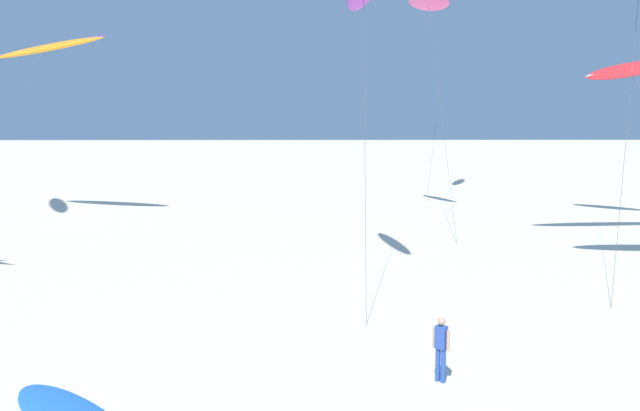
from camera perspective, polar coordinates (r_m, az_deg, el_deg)
The scene contains 4 objects.
flying_kite_2 at distance 49.71m, azimuth -20.50°, elevation 11.45°, with size 8.70×11.30×11.74m.
flying_kite_6 at distance 48.33m, azimuth 8.44°, elevation 15.42°, with size 2.99×11.86×14.43m.
flying_kite_10 at distance 49.25m, azimuth 22.90°, elevation 9.72°, with size 5.88×9.60×10.31m.
person_near_left at distance 19.95m, azimuth 9.41°, elevation -10.79°, with size 0.41×0.36×1.77m.
Camera 1 is at (1.87, 1.23, 7.35)m, focal length 41.04 mm.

